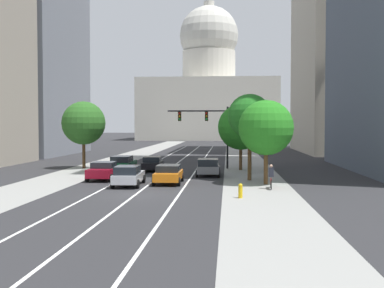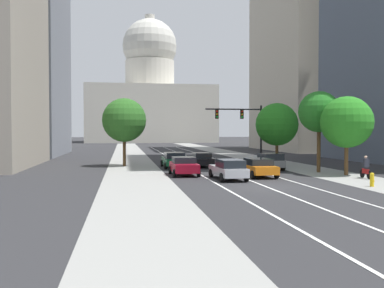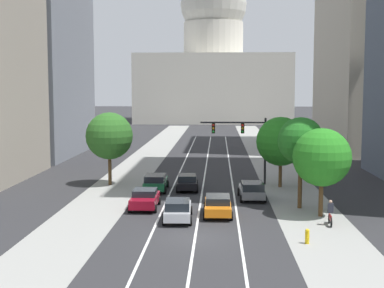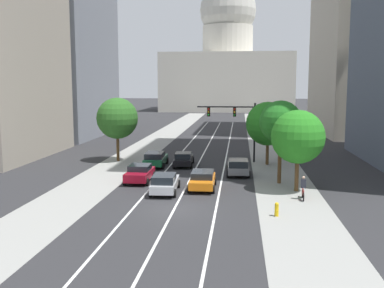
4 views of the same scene
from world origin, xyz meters
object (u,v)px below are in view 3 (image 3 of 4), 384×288
at_px(car_green, 156,182).
at_px(street_tree_near_right, 322,157).
at_px(car_gray, 252,190).
at_px(street_tree_mid_right, 301,141).
at_px(capitol_building, 213,68).
at_px(car_black, 187,182).
at_px(street_tree_far_right, 281,141).
at_px(car_crimson, 145,199).
at_px(car_orange, 218,205).
at_px(cyclist, 330,213).
at_px(fire_hydrant, 307,236).
at_px(car_silver, 178,209).
at_px(traffic_signal_mast, 245,137).
at_px(street_tree_near_left, 109,136).

height_order(car_green, street_tree_near_right, street_tree_near_right).
xyz_separation_m(car_gray, street_tree_mid_right, (3.48, -3.01, 4.38)).
distance_m(capitol_building, car_black, 103.77).
relative_size(street_tree_far_right, street_tree_near_right, 1.03).
bearing_deg(car_crimson, car_green, -0.33).
distance_m(capitol_building, car_orange, 113.57).
relative_size(cyclist, street_tree_mid_right, 0.25).
distance_m(car_black, street_tree_mid_right, 12.37).
height_order(car_orange, fire_hydrant, car_orange).
relative_size(fire_hydrant, street_tree_near_right, 0.14).
bearing_deg(car_black, car_orange, -167.14).
height_order(car_silver, street_tree_near_right, street_tree_near_right).
distance_m(cyclist, street_tree_near_right, 4.28).
bearing_deg(car_orange, car_silver, 119.90).
distance_m(traffic_signal_mast, street_tree_near_right, 13.85).
bearing_deg(car_black, street_tree_mid_right, -131.29).
bearing_deg(car_crimson, car_orange, -110.11).
xyz_separation_m(car_green, street_tree_near_left, (-4.69, 2.85, 3.86)).
bearing_deg(fire_hydrant, cyclist, 63.27).
distance_m(cyclist, street_tree_far_right, 14.69).
distance_m(car_crimson, traffic_signal_mast, 14.17).
height_order(traffic_signal_mast, cyclist, traffic_signal_mast).
distance_m(car_gray, street_tree_near_left, 15.01).
height_order(car_black, traffic_signal_mast, traffic_signal_mast).
bearing_deg(car_gray, street_tree_near_left, 62.14).
bearing_deg(street_tree_far_right, car_crimson, -139.67).
height_order(car_orange, street_tree_far_right, street_tree_far_right).
bearing_deg(traffic_signal_mast, street_tree_near_right, -69.59).
height_order(capitol_building, street_tree_far_right, capitol_building).
bearing_deg(street_tree_near_left, traffic_signal_mast, 4.16).
xyz_separation_m(car_silver, street_tree_far_right, (8.55, 13.27, 3.48)).
bearing_deg(fire_hydrant, car_silver, 146.32).
height_order(cyclist, street_tree_mid_right, street_tree_mid_right).
height_order(car_silver, street_tree_far_right, street_tree_far_right).
height_order(traffic_signal_mast, street_tree_near_left, street_tree_near_left).
bearing_deg(street_tree_far_right, traffic_signal_mast, 157.11).
xyz_separation_m(fire_hydrant, street_tree_near_left, (-15.54, 19.08, 4.20)).
bearing_deg(cyclist, car_crimson, 74.12).
distance_m(car_crimson, street_tree_far_right, 15.28).
height_order(car_gray, street_tree_mid_right, street_tree_mid_right).
relative_size(capitol_building, street_tree_mid_right, 6.03).
relative_size(capitol_building, street_tree_near_left, 6.11).
bearing_deg(street_tree_far_right, car_orange, -116.42).
xyz_separation_m(car_silver, cyclist, (10.31, -0.92, 0.07)).
xyz_separation_m(traffic_signal_mast, fire_hydrant, (2.75, -20.01, -4.07)).
xyz_separation_m(car_gray, street_tree_near_left, (-13.04, 6.36, 3.86)).
distance_m(street_tree_far_right, street_tree_near_right, 11.72).
bearing_deg(street_tree_mid_right, car_crimson, -176.62).
distance_m(car_orange, fire_hydrant, 8.78).
bearing_deg(traffic_signal_mast, street_tree_far_right, -22.89).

